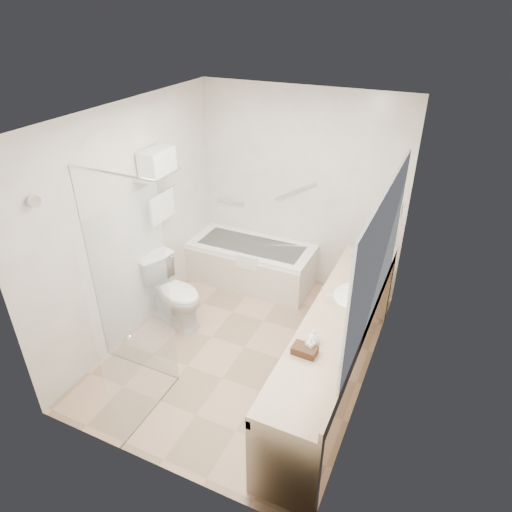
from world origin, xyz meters
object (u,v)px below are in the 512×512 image
at_px(bathtub, 252,263).
at_px(water_bottle_left, 362,275).
at_px(amenity_basket, 305,350).
at_px(vanity_counter, 336,335).
at_px(toilet, 174,292).

xyz_separation_m(bathtub, water_bottle_left, (1.58, -0.76, 0.67)).
distance_m(amenity_basket, water_bottle_left, 1.22).
height_order(bathtub, amenity_basket, amenity_basket).
distance_m(vanity_counter, water_bottle_left, 0.70).
distance_m(bathtub, water_bottle_left, 1.87).
bearing_deg(amenity_basket, bathtub, 125.58).
relative_size(bathtub, amenity_basket, 8.12).
xyz_separation_m(vanity_counter, water_bottle_left, (0.06, 0.63, 0.30)).
xyz_separation_m(vanity_counter, amenity_basket, (-0.12, -0.57, 0.24)).
bearing_deg(amenity_basket, water_bottle_left, 81.76).
height_order(bathtub, vanity_counter, vanity_counter).
height_order(vanity_counter, water_bottle_left, water_bottle_left).
xyz_separation_m(bathtub, toilet, (-0.45, -1.13, 0.11)).
relative_size(toilet, amenity_basket, 4.01).
distance_m(bathtub, toilet, 1.22).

